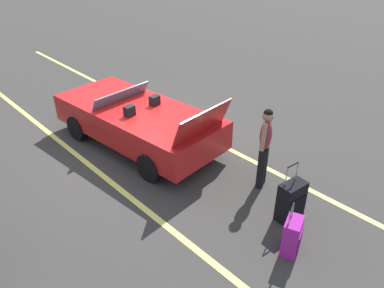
{
  "coord_description": "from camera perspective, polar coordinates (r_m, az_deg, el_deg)",
  "views": [
    {
      "loc": [
        -6.39,
        4.29,
        4.45
      ],
      "look_at": [
        -1.81,
        -0.02,
        0.75
      ],
      "focal_mm": 34.62,
      "sensor_mm": 36.0,
      "label": 1
    }
  ],
  "objects": [
    {
      "name": "ground_plane",
      "position": [
        8.89,
        -8.08,
        0.09
      ],
      "size": [
        80.0,
        80.0,
        0.0
      ],
      "primitive_type": "plane",
      "color": "#383533"
    },
    {
      "name": "lot_line_near",
      "position": [
        9.62,
        -1.57,
        2.89
      ],
      "size": [
        18.0,
        0.12,
        0.01
      ],
      "primitive_type": "cube",
      "color": "#EAE066",
      "rests_on": "ground_plane"
    },
    {
      "name": "lot_line_mid",
      "position": [
        8.33,
        -15.56,
        -3.12
      ],
      "size": [
        18.0,
        0.12,
        0.01
      ],
      "primitive_type": "cube",
      "color": "#EAE066",
      "rests_on": "ground_plane"
    },
    {
      "name": "convertible_car",
      "position": [
        8.75,
        -9.21,
        3.88
      ],
      "size": [
        4.29,
        2.12,
        1.52
      ],
      "rotation": [
        0.0,
        0.0,
        0.09
      ],
      "color": "red",
      "rests_on": "ground_plane"
    },
    {
      "name": "suitcase_large_black",
      "position": [
        6.67,
        15.02,
        -8.53
      ],
      "size": [
        0.34,
        0.51,
        1.1
      ],
      "rotation": [
        0.0,
        0.0,
        3.03
      ],
      "color": "black",
      "rests_on": "ground_plane"
    },
    {
      "name": "suitcase_medium_bright",
      "position": [
        6.11,
        15.15,
        -13.56
      ],
      "size": [
        0.37,
        0.46,
        0.88
      ],
      "rotation": [
        0.0,
        0.0,
        3.51
      ],
      "color": "#991E8C",
      "rests_on": "ground_plane"
    },
    {
      "name": "traveler_person",
      "position": [
        7.08,
        11.16,
        -0.0
      ],
      "size": [
        0.33,
        0.59,
        1.65
      ],
      "rotation": [
        0.0,
        0.0,
        0.4
      ],
      "color": "black",
      "rests_on": "ground_plane"
    }
  ]
}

